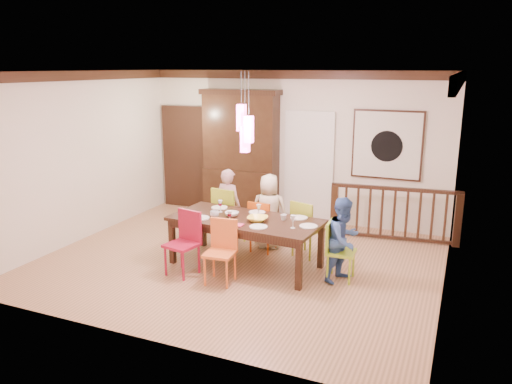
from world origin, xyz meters
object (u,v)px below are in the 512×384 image
at_px(chair_end_right, 341,247).
at_px(person_far_left, 229,206).
at_px(china_hutch, 241,154).
at_px(chair_far_left, 230,211).
at_px(dining_table, 246,223).
at_px(person_far_mid, 269,211).
at_px(balustrade, 394,213).
at_px(person_end_right, 344,240).

xyz_separation_m(chair_end_right, person_far_left, (-2.14, 0.75, 0.16)).
bearing_deg(china_hutch, chair_far_left, -72.04).
xyz_separation_m(chair_far_left, chair_end_right, (2.13, -0.76, -0.08)).
height_order(dining_table, person_far_mid, person_far_mid).
distance_m(chair_far_left, china_hutch, 1.80).
bearing_deg(balustrade, dining_table, -138.88).
distance_m(chair_far_left, person_end_right, 2.29).
bearing_deg(chair_end_right, person_far_left, 68.22).
relative_size(chair_end_right, person_end_right, 0.70).
bearing_deg(china_hutch, person_far_left, -72.63).
distance_m(dining_table, person_far_left, 1.06).
relative_size(dining_table, person_far_mid, 1.85).
distance_m(person_far_mid, person_end_right, 1.67).
bearing_deg(person_far_mid, balustrade, -163.05).
bearing_deg(person_far_mid, person_end_right, 135.15).
bearing_deg(chair_far_left, balustrade, -146.36).
distance_m(china_hutch, person_far_left, 1.77).
distance_m(balustrade, person_end_right, 2.05).
relative_size(person_far_left, person_end_right, 1.07).
height_order(china_hutch, person_far_mid, china_hutch).
bearing_deg(chair_far_left, person_end_right, 168.34).
bearing_deg(dining_table, person_far_mid, 91.63).
height_order(person_far_mid, person_end_right, person_far_mid).
bearing_deg(chair_end_right, dining_table, 89.70).
bearing_deg(china_hutch, balustrade, -6.39).
xyz_separation_m(chair_far_left, china_hutch, (-0.51, 1.58, 0.70)).
height_order(dining_table, china_hutch, china_hutch).
bearing_deg(balustrade, chair_far_left, -160.23).
xyz_separation_m(china_hutch, person_far_mid, (1.22, -1.53, -0.64)).
relative_size(balustrade, person_far_left, 1.69).
bearing_deg(balustrade, china_hutch, 167.76).
bearing_deg(person_end_right, china_hutch, 72.25).
xyz_separation_m(person_far_left, person_far_mid, (0.72, 0.06, -0.02)).
xyz_separation_m(china_hutch, person_end_right, (2.67, -2.35, -0.66)).
bearing_deg(balustrade, person_end_right, -107.56).
bearing_deg(chair_far_left, chair_end_right, 168.42).
bearing_deg(dining_table, person_end_right, 5.64).
relative_size(chair_far_left, balustrade, 0.45).
bearing_deg(person_far_left, chair_end_right, 169.71).
xyz_separation_m(dining_table, person_end_right, (1.49, 0.04, -0.06)).
relative_size(dining_table, chair_far_left, 2.35).
height_order(chair_end_right, balustrade, balustrade).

